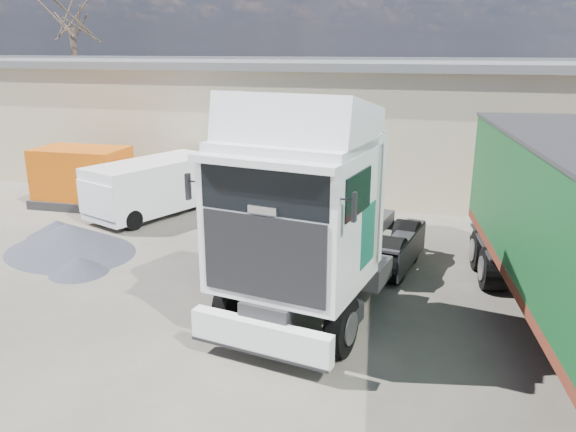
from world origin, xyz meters
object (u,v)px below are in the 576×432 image
(orange_skip, at_px, (83,181))
(bare_tree, at_px, (70,11))
(tractor_unit, at_px, (312,225))
(panel_van, at_px, (149,188))

(orange_skip, bearing_deg, bare_tree, 123.61)
(tractor_unit, xyz_separation_m, orange_skip, (-10.63, 6.52, -1.17))
(bare_tree, xyz_separation_m, tractor_unit, (19.63, -18.97, -5.79))
(tractor_unit, bearing_deg, panel_van, 150.54)
(bare_tree, distance_m, orange_skip, 16.87)
(panel_van, distance_m, orange_skip, 3.18)
(panel_van, bearing_deg, tractor_unit, -17.25)
(bare_tree, bearing_deg, panel_van, -46.94)
(bare_tree, height_order, panel_van, bare_tree)
(panel_van, xyz_separation_m, orange_skip, (-3.14, 0.54, -0.05))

